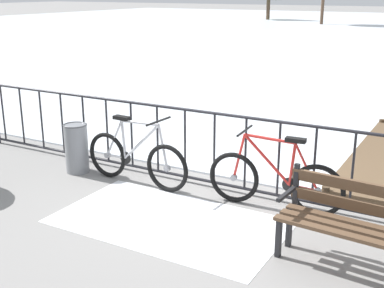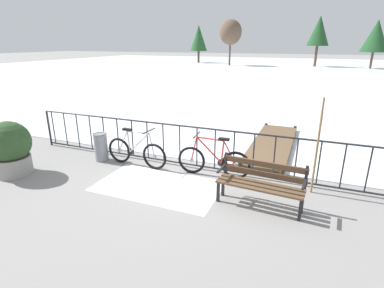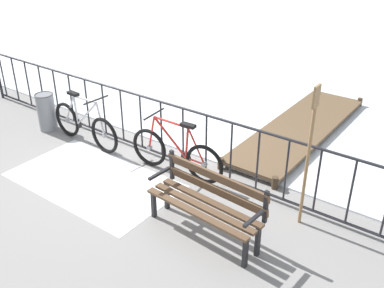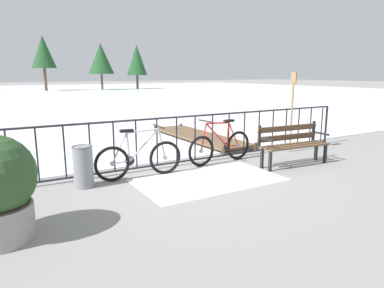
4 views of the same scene
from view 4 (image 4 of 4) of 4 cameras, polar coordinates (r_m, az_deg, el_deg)
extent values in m
plane|color=gray|center=(7.59, -0.97, -3.36)|extent=(160.00, 160.00, 0.00)
cube|color=silver|center=(35.02, -24.74, 7.32)|extent=(80.00, 56.00, 0.03)
cube|color=white|center=(6.50, 2.75, -5.89)|extent=(2.67, 1.53, 0.01)
cylinder|color=#232328|center=(7.39, -1.00, 4.53)|extent=(9.00, 0.04, 0.04)
cylinder|color=#232328|center=(7.57, -0.98, -2.78)|extent=(9.00, 0.04, 0.04)
cylinder|color=#232328|center=(10.42, 21.12, 2.89)|extent=(0.06, 0.06, 1.05)
cylinder|color=#232328|center=(6.53, -28.02, -2.08)|extent=(0.03, 0.03, 0.97)
cylinder|color=#232328|center=(6.56, -24.07, -1.67)|extent=(0.03, 0.03, 0.97)
cylinder|color=#232328|center=(6.62, -20.17, -1.25)|extent=(0.03, 0.03, 0.97)
cylinder|color=#232328|center=(6.72, -16.37, -0.84)|extent=(0.03, 0.03, 0.97)
cylinder|color=#232328|center=(6.84, -12.68, -0.44)|extent=(0.03, 0.03, 0.97)
cylinder|color=#232328|center=(6.98, -9.13, -0.05)|extent=(0.03, 0.03, 0.97)
cylinder|color=#232328|center=(7.16, -5.75, 0.32)|extent=(0.03, 0.03, 0.97)
cylinder|color=#232328|center=(7.36, -2.53, 0.67)|extent=(0.03, 0.03, 0.97)
cylinder|color=#232328|center=(7.58, 0.51, 1.00)|extent=(0.03, 0.03, 0.97)
cylinder|color=#232328|center=(7.82, 3.37, 1.30)|extent=(0.03, 0.03, 0.97)
cylinder|color=#232328|center=(8.07, 6.05, 1.59)|extent=(0.03, 0.03, 0.97)
cylinder|color=#232328|center=(8.35, 8.56, 1.85)|extent=(0.03, 0.03, 0.97)
cylinder|color=#232328|center=(8.64, 10.91, 2.10)|extent=(0.03, 0.03, 0.97)
cylinder|color=#232328|center=(8.94, 13.11, 2.32)|extent=(0.03, 0.03, 0.97)
cylinder|color=#232328|center=(9.26, 15.15, 2.53)|extent=(0.03, 0.03, 0.97)
cylinder|color=#232328|center=(9.59, 17.06, 2.72)|extent=(0.03, 0.03, 0.97)
cylinder|color=#232328|center=(9.93, 18.84, 2.89)|extent=(0.03, 0.03, 0.97)
cylinder|color=#232328|center=(10.27, 20.51, 3.05)|extent=(0.03, 0.03, 0.97)
torus|color=black|center=(8.02, 7.57, -0.22)|extent=(0.66, 0.11, 0.66)
cylinder|color=gray|center=(8.02, 7.57, -0.22)|extent=(0.08, 0.07, 0.08)
torus|color=black|center=(7.37, 1.53, -1.18)|extent=(0.66, 0.11, 0.66)
cylinder|color=gray|center=(7.37, 1.53, -1.18)|extent=(0.08, 0.07, 0.08)
cylinder|color=red|center=(7.76, 5.91, 1.57)|extent=(0.08, 0.04, 0.53)
cylinder|color=red|center=(7.56, 4.10, 1.45)|extent=(0.61, 0.08, 0.59)
cylinder|color=red|center=(7.53, 4.25, 3.45)|extent=(0.63, 0.09, 0.07)
cylinder|color=red|center=(7.91, 6.67, -0.29)|extent=(0.34, 0.06, 0.05)
cylinder|color=red|center=(7.87, 6.83, 1.62)|extent=(0.32, 0.05, 0.56)
cylinder|color=red|center=(7.35, 1.94, 1.09)|extent=(0.16, 0.04, 0.59)
cube|color=black|center=(7.73, 6.07, 3.81)|extent=(0.25, 0.12, 0.05)
cylinder|color=black|center=(7.33, 2.35, 3.76)|extent=(0.07, 0.52, 0.03)
cylinder|color=black|center=(7.80, 5.75, -0.36)|extent=(0.18, 0.03, 0.18)
torus|color=black|center=(6.50, -12.98, -3.21)|extent=(0.66, 0.09, 0.66)
cylinder|color=gray|center=(6.50, -12.98, -3.21)|extent=(0.08, 0.06, 0.08)
torus|color=black|center=(6.82, -4.42, -2.24)|extent=(0.66, 0.09, 0.66)
cylinder|color=gray|center=(6.82, -4.42, -2.24)|extent=(0.08, 0.06, 0.08)
cylinder|color=#B2B2B7|center=(6.51, -10.41, -0.49)|extent=(0.08, 0.04, 0.53)
cylinder|color=#B2B2B7|center=(6.61, -7.81, -0.10)|extent=(0.61, 0.07, 0.59)
cylinder|color=#B2B2B7|center=(6.55, -8.04, 2.15)|extent=(0.63, 0.07, 0.07)
cylinder|color=#B2B2B7|center=(6.53, -11.56, -2.97)|extent=(0.34, 0.05, 0.05)
cylinder|color=#B2B2B7|center=(6.47, -11.83, -0.72)|extent=(0.32, 0.05, 0.56)
cylinder|color=#B2B2B7|center=(6.73, -4.95, 0.10)|extent=(0.16, 0.04, 0.59)
cube|color=black|center=(6.45, -10.69, 2.14)|extent=(0.24, 0.11, 0.05)
cylinder|color=black|center=(6.65, -5.50, 2.92)|extent=(0.05, 0.52, 0.03)
cylinder|color=black|center=(6.58, -10.15, -2.73)|extent=(0.18, 0.03, 0.18)
cube|color=brown|center=(7.83, 15.79, -0.03)|extent=(1.60, 0.22, 0.04)
cube|color=brown|center=(7.72, 16.55, -0.23)|extent=(1.60, 0.22, 0.04)
cube|color=brown|center=(7.61, 17.34, -0.45)|extent=(1.60, 0.22, 0.04)
cube|color=brown|center=(7.87, 15.38, 1.09)|extent=(1.60, 0.17, 0.12)
cube|color=brown|center=(7.84, 15.46, 2.53)|extent=(1.60, 0.17, 0.12)
cube|color=black|center=(8.20, 21.00, -1.42)|extent=(0.05, 0.06, 0.44)
cube|color=black|center=(8.38, 19.68, -1.07)|extent=(0.05, 0.06, 0.44)
cube|color=black|center=(8.38, 19.31, 2.06)|extent=(0.05, 0.05, 0.45)
cube|color=black|center=(8.21, 20.54, 1.62)|extent=(0.07, 0.40, 0.04)
cube|color=black|center=(7.18, 12.70, -2.70)|extent=(0.05, 0.06, 0.44)
cube|color=black|center=(7.38, 11.41, -2.26)|extent=(0.05, 0.06, 0.44)
cube|color=black|center=(7.38, 10.99, 1.29)|extent=(0.05, 0.05, 0.45)
cube|color=black|center=(7.19, 12.18, 0.77)|extent=(0.07, 0.40, 0.04)
cylinder|color=gray|center=(6.30, -17.42, -3.62)|extent=(0.34, 0.34, 0.72)
torus|color=#494A4E|center=(6.22, -17.62, -0.42)|extent=(0.35, 0.35, 0.02)
cylinder|color=#937047|center=(8.99, 15.99, 4.06)|extent=(0.04, 0.04, 1.70)
cube|color=#937047|center=(8.92, 16.35, 10.37)|extent=(0.03, 0.16, 0.28)
cube|color=brown|center=(10.34, 1.06, 1.34)|extent=(1.10, 3.98, 0.06)
cylinder|color=#433323|center=(8.45, 5.25, -1.16)|extent=(0.10, 0.10, 0.20)
cylinder|color=#433323|center=(9.06, 10.35, -0.45)|extent=(0.10, 0.10, 0.20)
cylinder|color=#433323|center=(11.85, -6.04, 2.49)|extent=(0.10, 0.10, 0.20)
cylinder|color=#433323|center=(12.29, -1.83, 2.87)|extent=(0.10, 0.10, 0.20)
cylinder|color=brown|center=(42.74, -23.01, 10.84)|extent=(0.30, 0.30, 4.21)
cone|color=#1E4723|center=(42.81, -23.24, 13.76)|extent=(2.62, 2.62, 3.53)
cylinder|color=brown|center=(44.66, -8.96, 10.74)|extent=(0.28, 0.28, 2.87)
cone|color=#1E4723|center=(44.69, -9.05, 13.48)|extent=(2.49, 2.49, 3.70)
cylinder|color=brown|center=(43.02, -14.59, 10.66)|extent=(0.25, 0.25, 3.13)
cone|color=#1E4723|center=(43.05, -14.74, 13.42)|extent=(2.95, 2.95, 3.53)
camera|label=1|loc=(6.37, 55.39, 12.66)|focal=47.27mm
camera|label=2|loc=(6.38, 61.26, 14.81)|focal=28.04mm
camera|label=3|loc=(8.52, 53.03, 19.61)|focal=41.69mm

